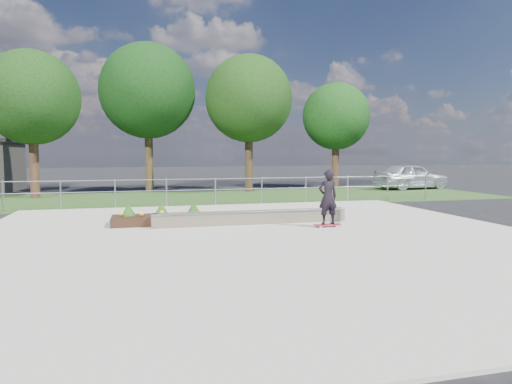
% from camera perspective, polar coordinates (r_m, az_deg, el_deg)
% --- Properties ---
extents(ground, '(120.00, 120.00, 0.00)m').
position_cam_1_polar(ground, '(11.85, 0.88, -5.94)').
color(ground, black).
rests_on(ground, ground).
extents(grass_verge, '(30.00, 8.00, 0.02)m').
position_cam_1_polar(grass_verge, '(22.54, -6.53, -0.73)').
color(grass_verge, '#28461C').
rests_on(grass_verge, ground).
extents(concrete_slab, '(15.00, 15.00, 0.06)m').
position_cam_1_polar(concrete_slab, '(11.84, 0.88, -5.80)').
color(concrete_slab, '#AFAA9B').
rests_on(concrete_slab, ground).
extents(fence, '(20.06, 0.06, 1.20)m').
position_cam_1_polar(fence, '(19.03, -5.10, 0.52)').
color(fence, gray).
rests_on(fence, ground).
extents(tree_far_left, '(4.55, 4.55, 7.15)m').
position_cam_1_polar(tree_far_left, '(24.85, -26.25, 10.51)').
color(tree_far_left, '#382116').
rests_on(tree_far_left, ground).
extents(tree_mid_left, '(5.25, 5.25, 8.25)m').
position_cam_1_polar(tree_mid_left, '(26.44, -13.38, 12.16)').
color(tree_mid_left, '#332514').
rests_on(tree_mid_left, ground).
extents(tree_mid_right, '(4.90, 4.90, 7.70)m').
position_cam_1_polar(tree_mid_right, '(26.11, -0.91, 11.56)').
color(tree_mid_right, black).
rests_on(tree_mid_right, ground).
extents(tree_far_right, '(4.20, 4.20, 6.60)m').
position_cam_1_polar(tree_far_right, '(29.41, 9.98, 9.27)').
color(tree_far_right, '#372116').
rests_on(tree_far_right, ground).
extents(grind_ledge, '(6.00, 0.44, 0.43)m').
position_cam_1_polar(grind_ledge, '(13.94, -0.55, -3.19)').
color(grind_ledge, brown).
rests_on(grind_ledge, concrete_slab).
extents(planter_bed, '(3.00, 1.20, 0.61)m').
position_cam_1_polar(planter_bed, '(14.37, -11.67, -3.12)').
color(planter_bed, black).
rests_on(planter_bed, concrete_slab).
extents(skateboarder, '(0.80, 0.39, 1.68)m').
position_cam_1_polar(skateboarder, '(13.45, 8.97, -0.68)').
color(skateboarder, silver).
rests_on(skateboarder, concrete_slab).
extents(parked_car, '(4.82, 2.37, 1.58)m').
position_cam_1_polar(parked_car, '(29.21, 18.80, 1.87)').
color(parked_car, silver).
rests_on(parked_car, ground).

